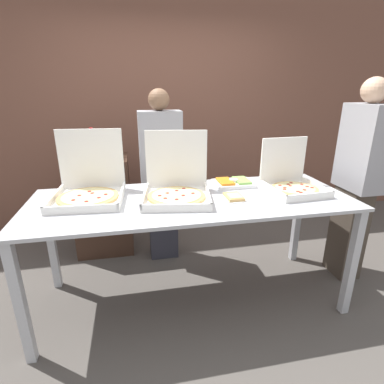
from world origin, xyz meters
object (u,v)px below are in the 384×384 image
Objects in this scene: paper_plate_front_left at (234,197)px; person_guest_plaid at (357,180)px; pizza_box_near_right at (89,187)px; soda_can_silver at (118,151)px; person_guest_cap at (161,175)px; pizza_box_far_right at (177,187)px; soda_can_colored at (116,153)px; pizza_box_far_left at (292,182)px; veggie_tray at (233,183)px; soda_bottle at (92,144)px.

person_guest_plaid is at bearing 7.63° from paper_plate_front_left.
pizza_box_near_right reaches higher than soda_can_silver.
person_guest_cap reaches higher than pizza_box_near_right.
pizza_box_far_right reaches higher than soda_can_colored.
soda_can_silver is at bearing 128.65° from paper_plate_front_left.
pizza_box_near_right is at bearing -102.75° from soda_can_silver.
pizza_box_near_right is at bearing 171.19° from pizza_box_far_left.
paper_plate_front_left is 0.65× the size of veggie_tray.
pizza_box_far_right is at bearing -64.89° from soda_can_silver.
soda_can_colored is at bearing -34.45° from soda_bottle.
pizza_box_near_right is 0.85m from person_guest_cap.
veggie_tray is 1.11× the size of soda_bottle.
person_guest_plaid is at bearing 2.34° from pizza_box_far_left.
pizza_box_far_right is 0.34× the size of person_guest_cap.
soda_can_silver is 2.26m from person_guest_plaid.
pizza_box_far_left is at bearing 143.09° from person_guest_cap.
pizza_box_far_left is 0.25× the size of person_guest_plaid.
soda_bottle is at bearing 133.53° from pizza_box_far_right.
person_guest_cap reaches higher than pizza_box_far_left.
person_guest_plaid reaches higher than soda_can_colored.
person_guest_cap reaches higher than veggie_tray.
pizza_box_far_right is 0.93m from pizza_box_far_left.
person_guest_cap is (0.41, -0.26, -0.21)m from soda_can_silver.
person_guest_cap is at bearing 102.78° from pizza_box_far_right.
pizza_box_far_right reaches higher than veggie_tray.
soda_bottle is 2.38× the size of soda_can_colored.
pizza_box_far_left is 1.23m from person_guest_cap.
pizza_box_near_right is 1.22× the size of pizza_box_far_left.
pizza_box_near_right is at bearing 179.32° from pizza_box_far_right.
pizza_box_far_right is at bearing 93.69° from person_guest_cap.
veggie_tray is (0.52, 0.19, -0.06)m from pizza_box_far_right.
soda_can_colored is 0.50m from person_guest_cap.
paper_plate_front_left is 1.70× the size of soda_can_colored.
pizza_box_far_left is at bearing -35.71° from soda_can_silver.
soda_bottle is 2.38× the size of soda_can_silver.
soda_can_silver and soda_can_colored have the same top height.
person_guest_cap is (-0.46, 0.82, -0.04)m from paper_plate_front_left.
soda_can_silver is at bearing 65.70° from person_guest_plaid.
veggie_tray reaches higher than paper_plate_front_left.
pizza_box_far_right is at bearing -159.43° from veggie_tray.
pizza_box_far_right is 2.71× the size of paper_plate_front_left.
person_guest_plaid is at bearing -23.13° from soda_bottle.
soda_can_silver is at bearing 79.55° from soda_can_colored.
soda_can_colored is at bearing -20.60° from person_guest_cap.
paper_plate_front_left is 0.33m from veggie_tray.
soda_can_silver is 0.53m from person_guest_cap.
soda_can_silver is (-0.97, 0.77, 0.16)m from veggie_tray.
soda_bottle is at bearing 145.55° from soda_can_colored.
person_guest_plaid reaches higher than pizza_box_far_right.
pizza_box_far_right is 1.75× the size of veggie_tray.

